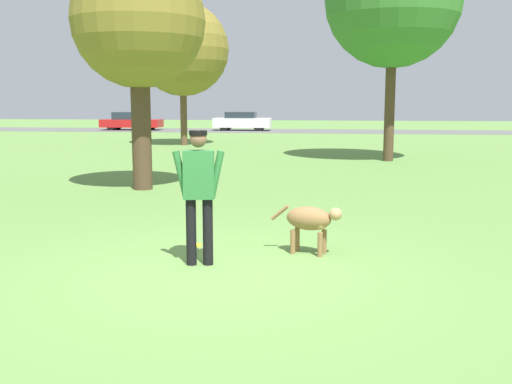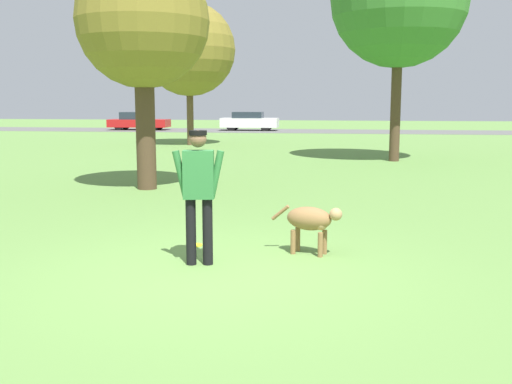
# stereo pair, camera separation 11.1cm
# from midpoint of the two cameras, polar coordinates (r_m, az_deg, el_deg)

# --- Properties ---
(ground_plane) EXTENTS (120.00, 120.00, 0.00)m
(ground_plane) POSITION_cam_midpoint_polar(r_m,az_deg,el_deg) (7.37, -3.00, -7.72)
(ground_plane) COLOR #608C42
(far_road_strip) EXTENTS (120.00, 6.00, 0.01)m
(far_road_strip) POSITION_cam_midpoint_polar(r_m,az_deg,el_deg) (42.51, 6.78, 5.77)
(far_road_strip) COLOR #5B5B59
(far_road_strip) RESTS_ON ground_plane
(person) EXTENTS (0.66, 0.28, 1.72)m
(person) POSITION_cam_midpoint_polar(r_m,az_deg,el_deg) (7.56, -5.06, 0.55)
(person) COLOR black
(person) RESTS_ON ground_plane
(dog) EXTENTS (1.01, 0.49, 0.67)m
(dog) POSITION_cam_midpoint_polar(r_m,az_deg,el_deg) (8.17, 5.69, -2.71)
(dog) COLOR olive
(dog) RESTS_ON ground_plane
(frisbee) EXTENTS (0.21, 0.21, 0.02)m
(frisbee) POSITION_cam_midpoint_polar(r_m,az_deg,el_deg) (8.75, -5.47, -5.05)
(frisbee) COLOR yellow
(frisbee) RESTS_ON ground_plane
(tree_near_left) EXTENTS (3.08, 3.08, 5.44)m
(tree_near_left) POSITION_cam_midpoint_polar(r_m,az_deg,el_deg) (14.50, -10.51, 15.54)
(tree_near_left) COLOR #4C3826
(tree_near_left) RESTS_ON ground_plane
(tree_far_left) EXTENTS (4.37, 4.37, 6.69)m
(tree_far_left) POSITION_cam_midpoint_polar(r_m,az_deg,el_deg) (29.14, -6.28, 13.33)
(tree_far_left) COLOR brown
(tree_far_left) RESTS_ON ground_plane
(parked_car_red) EXTENTS (4.42, 2.00, 1.31)m
(parked_car_red) POSITION_cam_midpoint_polar(r_m,az_deg,el_deg) (44.98, -11.04, 6.64)
(parked_car_red) COLOR red
(parked_car_red) RESTS_ON ground_plane
(parked_car_white) EXTENTS (4.09, 1.71, 1.34)m
(parked_car_white) POSITION_cam_midpoint_polar(r_m,az_deg,el_deg) (43.20, -0.57, 6.76)
(parked_car_white) COLOR white
(parked_car_white) RESTS_ON ground_plane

